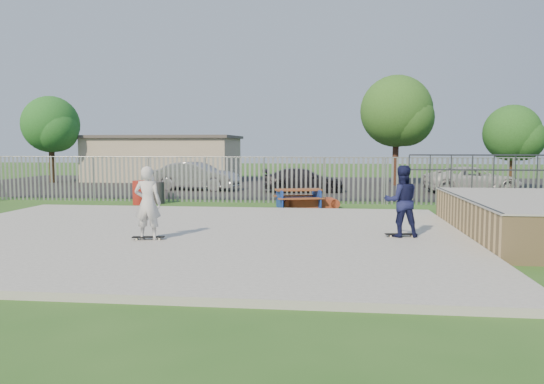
# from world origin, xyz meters

# --- Properties ---
(ground) EXTENTS (120.00, 120.00, 0.00)m
(ground) POSITION_xyz_m (0.00, 0.00, 0.00)
(ground) COLOR #2C5A1F
(ground) RESTS_ON ground
(concrete_slab) EXTENTS (15.00, 12.00, 0.15)m
(concrete_slab) POSITION_xyz_m (0.00, 0.00, 0.07)
(concrete_slab) COLOR #989893
(concrete_slab) RESTS_ON ground
(quarter_pipe) EXTENTS (5.50, 7.05, 2.19)m
(quarter_pipe) POSITION_xyz_m (9.50, 1.04, 0.56)
(quarter_pipe) COLOR tan
(quarter_pipe) RESTS_ON ground
(fence) EXTENTS (26.04, 16.02, 2.00)m
(fence) POSITION_xyz_m (1.00, 4.59, 1.00)
(fence) COLOR gray
(fence) RESTS_ON ground
(picnic_table) EXTENTS (2.14, 1.91, 0.77)m
(picnic_table) POSITION_xyz_m (2.62, 7.23, 0.39)
(picnic_table) COLOR brown
(picnic_table) RESTS_ON ground
(funbox) EXTENTS (2.03, 1.31, 0.37)m
(funbox) POSITION_xyz_m (3.10, 7.39, 0.19)
(funbox) COLOR maroon
(funbox) RESTS_ON ground
(trash_bin_red) EXTENTS (0.61, 0.61, 1.02)m
(trash_bin_red) POSITION_xyz_m (-4.13, 7.70, 0.51)
(trash_bin_red) COLOR maroon
(trash_bin_red) RESTS_ON ground
(trash_bin_grey) EXTENTS (0.57, 0.57, 0.95)m
(trash_bin_grey) POSITION_xyz_m (-3.51, 8.15, 0.47)
(trash_bin_grey) COLOR #29292C
(trash_bin_grey) RESTS_ON ground
(parking_lot) EXTENTS (40.00, 18.00, 0.02)m
(parking_lot) POSITION_xyz_m (0.00, 19.00, 0.01)
(parking_lot) COLOR black
(parking_lot) RESTS_ON ground
(car_silver) EXTENTS (4.93, 2.37, 1.56)m
(car_silver) POSITION_xyz_m (-3.57, 15.00, 0.80)
(car_silver) COLOR #A09FA4
(car_silver) RESTS_ON parking_lot
(car_dark) EXTENTS (4.50, 2.16, 1.27)m
(car_dark) POSITION_xyz_m (2.42, 14.45, 0.65)
(car_dark) COLOR black
(car_dark) RESTS_ON parking_lot
(car_white) EXTENTS (5.19, 2.93, 1.37)m
(car_white) POSITION_xyz_m (11.33, 15.00, 0.70)
(car_white) COLOR silver
(car_white) RESTS_ON parking_lot
(building) EXTENTS (10.40, 6.40, 3.20)m
(building) POSITION_xyz_m (-8.00, 23.00, 1.61)
(building) COLOR #B9AB8E
(building) RESTS_ON ground
(tree_left) EXTENTS (3.75, 3.75, 5.79)m
(tree_left) POSITION_xyz_m (-14.75, 19.79, 3.89)
(tree_left) COLOR #3C2A18
(tree_left) RESTS_ON ground
(tree_mid) EXTENTS (4.43, 4.43, 6.84)m
(tree_mid) POSITION_xyz_m (7.88, 19.85, 4.60)
(tree_mid) COLOR #43261A
(tree_mid) RESTS_ON ground
(tree_right) EXTENTS (3.06, 3.06, 4.71)m
(tree_right) POSITION_xyz_m (13.67, 16.36, 3.17)
(tree_right) COLOR #3F2C19
(tree_right) RESTS_ON ground
(skateboard_a) EXTENTS (0.82, 0.30, 0.08)m
(skateboard_a) POSITION_xyz_m (5.76, -0.01, 0.19)
(skateboard_a) COLOR black
(skateboard_a) RESTS_ON concrete_slab
(skateboard_b) EXTENTS (0.82, 0.35, 0.08)m
(skateboard_b) POSITION_xyz_m (-0.60, -1.17, 0.19)
(skateboard_b) COLOR black
(skateboard_b) RESTS_ON concrete_slab
(skater_navy) EXTENTS (0.98, 0.81, 1.85)m
(skater_navy) POSITION_xyz_m (5.76, -0.01, 1.07)
(skater_navy) COLOR #14183F
(skater_navy) RESTS_ON concrete_slab
(skater_white) EXTENTS (0.68, 0.45, 1.85)m
(skater_white) POSITION_xyz_m (-0.60, -1.17, 1.07)
(skater_white) COLOR silver
(skater_white) RESTS_ON concrete_slab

